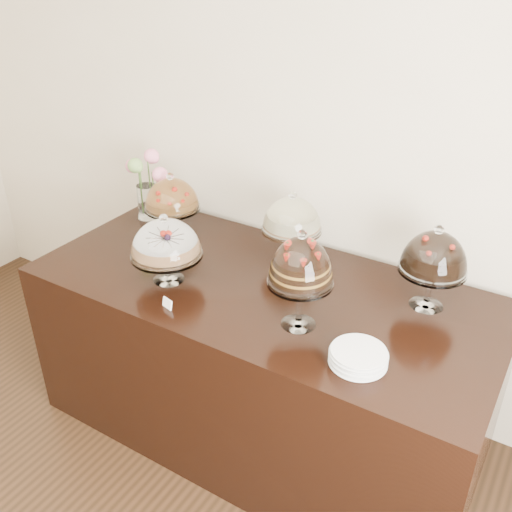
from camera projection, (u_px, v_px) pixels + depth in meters
The scene contains 10 objects.
wall_back at pixel (290, 125), 2.86m from camera, with size 5.00×0.04×3.00m, color beige.
display_counter at pixel (261, 360), 2.89m from camera, with size 2.20×1.00×0.90m, color black.
cake_stand_sugar_sponge at pixel (166, 241), 2.61m from camera, with size 0.34×0.34×0.34m.
cake_stand_choco_layer at pixel (301, 265), 2.26m from camera, with size 0.27×0.27×0.44m.
cake_stand_cheesecake at pixel (292, 218), 2.76m from camera, with size 0.30×0.30×0.37m.
cake_stand_dark_choco at pixel (435, 256), 2.40m from camera, with size 0.29×0.29×0.39m.
cake_stand_fruit_tart at pixel (172, 197), 3.06m from camera, with size 0.30×0.30×0.34m.
flower_vase at pixel (146, 183), 3.21m from camera, with size 0.32×0.22×0.39m.
plate_stack at pixel (358, 357), 2.16m from camera, with size 0.22×0.22×0.06m.
price_card_left at pixel (167, 303), 2.50m from camera, with size 0.06×0.01×0.04m, color white.
Camera 1 is at (1.33, 0.51, 2.33)m, focal length 40.00 mm.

